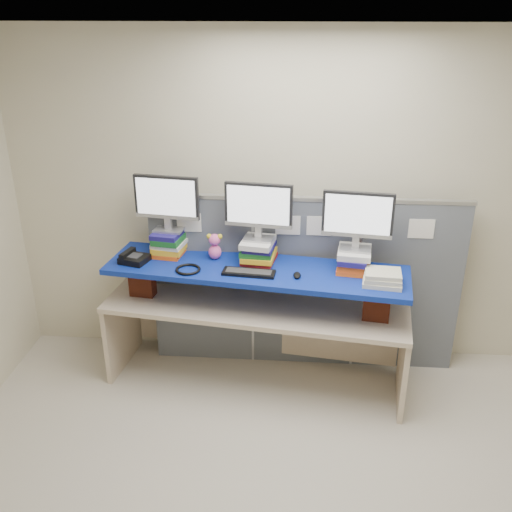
# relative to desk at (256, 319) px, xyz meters

# --- Properties ---
(room) EXTENTS (5.00, 4.00, 2.80)m
(room) POSITION_rel_desk_xyz_m (0.38, -1.47, 0.81)
(room) COLOR beige
(room) RESTS_ON ground
(cubicle_partition) EXTENTS (2.60, 0.06, 1.53)m
(cubicle_partition) POSITION_rel_desk_xyz_m (0.38, 0.31, 0.18)
(cubicle_partition) COLOR #515760
(cubicle_partition) RESTS_ON ground
(desk) EXTENTS (2.48, 1.02, 0.73)m
(desk) POSITION_rel_desk_xyz_m (0.00, 0.00, 0.00)
(desk) COLOR beige
(desk) RESTS_ON ground
(brick_pier_left) EXTENTS (0.21, 0.13, 0.27)m
(brick_pier_left) POSITION_rel_desk_xyz_m (-0.93, 0.08, 0.28)
(brick_pier_left) COLOR maroon
(brick_pier_left) RESTS_ON desk
(brick_pier_right) EXTENTS (0.21, 0.13, 0.27)m
(brick_pier_right) POSITION_rel_desk_xyz_m (0.92, -0.17, 0.28)
(brick_pier_right) COLOR maroon
(brick_pier_right) RESTS_ON desk
(blue_board) EXTENTS (2.40, 0.90, 0.04)m
(blue_board) POSITION_rel_desk_xyz_m (-0.00, 0.00, 0.44)
(blue_board) COLOR navy
(blue_board) RESTS_ON brick_pier_left
(book_stack_left) EXTENTS (0.30, 0.32, 0.20)m
(book_stack_left) POSITION_rel_desk_xyz_m (-0.72, 0.21, 0.56)
(book_stack_left) COLOR #FF5D18
(book_stack_left) RESTS_ON blue_board
(book_stack_center) EXTENTS (0.29, 0.34, 0.19)m
(book_stack_center) POSITION_rel_desk_xyz_m (0.01, 0.12, 0.55)
(book_stack_center) COLOR #B21714
(book_stack_center) RESTS_ON blue_board
(book_stack_right) EXTENTS (0.28, 0.33, 0.17)m
(book_stack_right) POSITION_rel_desk_xyz_m (0.75, 0.02, 0.55)
(book_stack_right) COLOR #FF5D18
(book_stack_right) RESTS_ON blue_board
(monitor_left) EXTENTS (0.52, 0.18, 0.45)m
(monitor_left) POSITION_rel_desk_xyz_m (-0.72, 0.22, 0.92)
(monitor_left) COLOR #A4A4A9
(monitor_left) RESTS_ON book_stack_left
(monitor_center) EXTENTS (0.52, 0.18, 0.45)m
(monitor_center) POSITION_rel_desk_xyz_m (0.01, 0.12, 0.91)
(monitor_center) COLOR #A4A4A9
(monitor_center) RESTS_ON book_stack_center
(monitor_right) EXTENTS (0.52, 0.18, 0.45)m
(monitor_right) POSITION_rel_desk_xyz_m (0.75, 0.02, 0.89)
(monitor_right) COLOR #A4A4A9
(monitor_right) RESTS_ON book_stack_right
(keyboard) EXTENTS (0.41, 0.17, 0.03)m
(keyboard) POSITION_rel_desk_xyz_m (-0.05, -0.11, 0.47)
(keyboard) COLOR black
(keyboard) RESTS_ON blue_board
(mouse) EXTENTS (0.09, 0.12, 0.03)m
(mouse) POSITION_rel_desk_xyz_m (0.32, -0.14, 0.48)
(mouse) COLOR black
(mouse) RESTS_ON blue_board
(desk_phone) EXTENTS (0.25, 0.23, 0.09)m
(desk_phone) POSITION_rel_desk_xyz_m (-0.97, 0.04, 0.49)
(desk_phone) COLOR black
(desk_phone) RESTS_ON blue_board
(headset) EXTENTS (0.22, 0.22, 0.02)m
(headset) POSITION_rel_desk_xyz_m (-0.52, -0.09, 0.47)
(headset) COLOR black
(headset) RESTS_ON blue_board
(plush_toy) EXTENTS (0.13, 0.09, 0.21)m
(plush_toy) POSITION_rel_desk_xyz_m (-0.34, 0.14, 0.57)
(plush_toy) COLOR pink
(plush_toy) RESTS_ON blue_board
(binder_stack) EXTENTS (0.30, 0.25, 0.10)m
(binder_stack) POSITION_rel_desk_xyz_m (0.94, -0.20, 0.51)
(binder_stack) COLOR beige
(binder_stack) RESTS_ON blue_board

